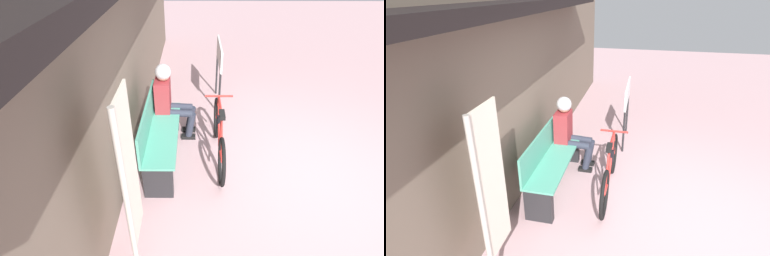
# 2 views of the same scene
# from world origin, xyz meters

# --- Properties ---
(ground_plane) EXTENTS (24.00, 24.00, 0.00)m
(ground_plane) POSITION_xyz_m (0.00, 0.00, 0.00)
(ground_plane) COLOR #C69EA3
(storefront_wall) EXTENTS (12.00, 0.56, 3.20)m
(storefront_wall) POSITION_xyz_m (0.00, 2.33, 1.66)
(storefront_wall) COLOR #756656
(storefront_wall) RESTS_ON ground_plane
(park_bench_near) EXTENTS (1.59, 0.42, 0.87)m
(park_bench_near) POSITION_xyz_m (0.43, 1.91, 0.41)
(park_bench_near) COLOR #51A88E
(park_bench_near) RESTS_ON ground_plane
(bicycle) EXTENTS (1.70, 0.40, 0.86)m
(bicycle) POSITION_xyz_m (0.49, 1.07, 0.35)
(bicycle) COLOR black
(bicycle) RESTS_ON ground_plane
(person_seated) EXTENTS (0.34, 0.61, 1.19)m
(person_seated) POSITION_xyz_m (1.02, 1.79, 0.69)
(person_seated) COLOR #2D3342
(person_seated) RESTS_ON ground_plane
(banner_pole) EXTENTS (0.45, 0.05, 1.84)m
(banner_pole) POSITION_xyz_m (-1.18, 1.95, 1.05)
(banner_pole) COLOR #B7B2A8
(banner_pole) RESTS_ON ground_plane
(signboard) EXTENTS (0.99, 0.04, 1.15)m
(signboard) POSITION_xyz_m (2.09, 0.99, 0.88)
(signboard) COLOR #232326
(signboard) RESTS_ON ground_plane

